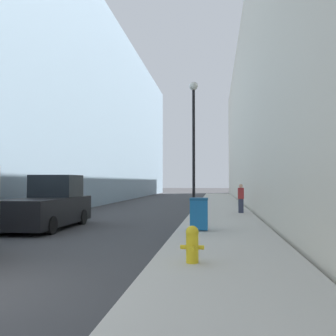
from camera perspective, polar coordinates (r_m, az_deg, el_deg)
sidewalk_right at (r=23.49m, az=8.04°, el=-6.38°), size 3.34×60.00×0.16m
building_left_glass at (r=35.30m, az=-17.78°, el=8.37°), size 12.00×60.00×16.37m
building_right_stone at (r=32.92m, az=21.59°, el=7.95°), size 12.00×60.00×14.99m
fire_hydrant at (r=7.98m, az=3.71°, el=-11.37°), size 0.50×0.39×0.77m
trash_bin at (r=13.18m, az=4.75°, el=-6.93°), size 0.62×0.67×1.12m
lamppost at (r=17.66m, az=3.93°, el=5.02°), size 0.40×0.40×6.40m
pickup_truck at (r=15.70m, az=-17.73°, el=-5.54°), size 2.01×4.98×2.12m
pedestrian_on_sidewalk at (r=20.61m, az=11.04°, el=-4.57°), size 0.31×0.20×1.56m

